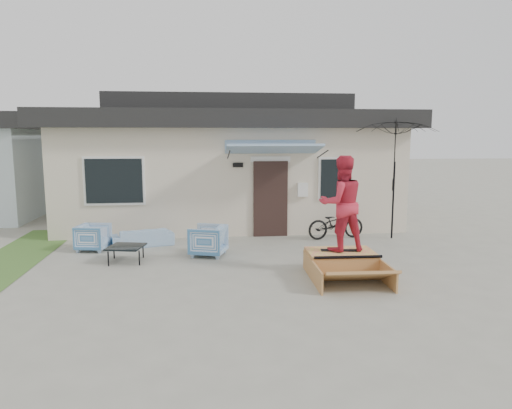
{
  "coord_description": "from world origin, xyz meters",
  "views": [
    {
      "loc": [
        -0.82,
        -8.3,
        2.81
      ],
      "look_at": [
        0.3,
        1.8,
        1.3
      ],
      "focal_mm": 32.94,
      "sensor_mm": 36.0,
      "label": 1
    }
  ],
  "objects": [
    {
      "name": "ground",
      "position": [
        0.0,
        0.0,
        0.0
      ],
      "size": [
        90.0,
        90.0,
        0.0
      ],
      "primitive_type": "plane",
      "color": "gray",
      "rests_on": "ground"
    },
    {
      "name": "grass_strip",
      "position": [
        -5.2,
        2.0,
        0.0
      ],
      "size": [
        1.4,
        8.0,
        0.01
      ],
      "primitive_type": "cube",
      "color": "#3C652A",
      "rests_on": "ground"
    },
    {
      "name": "house",
      "position": [
        0.0,
        7.99,
        1.94
      ],
      "size": [
        10.8,
        8.49,
        4.1
      ],
      "color": "beige",
      "rests_on": "ground"
    },
    {
      "name": "loveseat",
      "position": [
        -2.41,
        3.68,
        0.3
      ],
      "size": [
        1.6,
        0.87,
        0.6
      ],
      "primitive_type": "imported",
      "rotation": [
        0.0,
        0.0,
        3.43
      ],
      "color": "teal",
      "rests_on": "ground"
    },
    {
      "name": "armchair_left",
      "position": [
        -3.55,
        3.31,
        0.36
      ],
      "size": [
        0.77,
        0.81,
        0.72
      ],
      "primitive_type": "imported",
      "rotation": [
        0.0,
        0.0,
        1.38
      ],
      "color": "teal",
      "rests_on": "ground"
    },
    {
      "name": "armchair_right",
      "position": [
        -0.75,
        2.51,
        0.4
      ],
      "size": [
        0.92,
        0.95,
        0.79
      ],
      "primitive_type": "imported",
      "rotation": [
        0.0,
        0.0,
        -1.88
      ],
      "color": "teal",
      "rests_on": "ground"
    },
    {
      "name": "coffee_table",
      "position": [
        -2.58,
        2.15,
        0.18
      ],
      "size": [
        0.88,
        0.88,
        0.36
      ],
      "primitive_type": "cube",
      "rotation": [
        0.0,
        0.0,
        -0.22
      ],
      "color": "black",
      "rests_on": "ground"
    },
    {
      "name": "bicycle",
      "position": [
        2.73,
        3.95,
        0.52
      ],
      "size": [
        1.69,
        0.84,
        1.03
      ],
      "primitive_type": "imported",
      "rotation": [
        0.0,
        0.0,
        1.75
      ],
      "color": "black",
      "rests_on": "ground"
    },
    {
      "name": "patio_umbrella",
      "position": [
        4.28,
        3.82,
        1.75
      ],
      "size": [
        2.56,
        2.44,
        2.2
      ],
      "color": "black",
      "rests_on": "ground"
    },
    {
      "name": "skate_ramp",
      "position": [
        1.93,
        0.79,
        0.23
      ],
      "size": [
        1.41,
        1.85,
        0.45
      ],
      "primitive_type": null,
      "rotation": [
        0.0,
        0.0,
        -0.03
      ],
      "color": "#AB7540",
      "rests_on": "ground"
    },
    {
      "name": "skateboard",
      "position": [
        1.93,
        0.83,
        0.48
      ],
      "size": [
        0.81,
        0.31,
        0.05
      ],
      "primitive_type": "cube",
      "rotation": [
        0.0,
        0.0,
        -0.15
      ],
      "color": "black",
      "rests_on": "skate_ramp"
    },
    {
      "name": "skater",
      "position": [
        1.93,
        0.83,
        1.47
      ],
      "size": [
        1.02,
        0.83,
        1.94
      ],
      "primitive_type": "imported",
      "rotation": [
        0.0,
        0.0,
        3.25
      ],
      "color": "red",
      "rests_on": "skateboard"
    }
  ]
}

